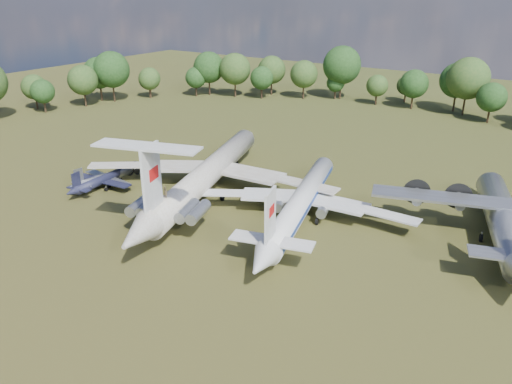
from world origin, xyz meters
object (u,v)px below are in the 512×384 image
Objects in this scene: tu104_jet at (301,205)px; small_prop_northwest at (105,180)px; il62_airliner at (208,178)px; person_on_il62 at (165,192)px; an12_transport at (503,224)px; small_prop_west at (101,183)px.

tu104_jet is 3.01× the size of small_prop_northwest.
tu104_jet is at bearing -18.26° from il62_airliner.
il62_airliner is 3.76× the size of small_prop_northwest.
small_prop_northwest is 23.96m from person_on_il62.
an12_transport is (26.17, 9.27, 0.32)m from tu104_jet.
il62_airliner is at bearing -73.33° from person_on_il62.
small_prop_northwest is at bearing 177.79° from an12_transport.
tu104_jet is 35.97m from small_prop_northwest.
small_prop_west is 9.24× the size of person_on_il62.
tu104_jet is at bearing 9.02° from small_prop_west.
small_prop_west is at bearing 179.25° from an12_transport.
il62_airliner reaches higher than tu104_jet.
person_on_il62 is (22.06, -7.67, 5.36)m from small_prop_northwest.
tu104_jet reaches higher than small_prop_west.
tu104_jet is at bearing 17.83° from small_prop_northwest.
il62_airliner is 1.25× the size of tu104_jet.
il62_airliner reaches higher than small_prop_west.
small_prop_west reaches higher than small_prop_northwest.
an12_transport is 46.28m from person_on_il62.
small_prop_west is at bearing -169.70° from il62_airliner.
il62_airliner is 3.61× the size of small_prop_west.
person_on_il62 reaches higher than an12_transport.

